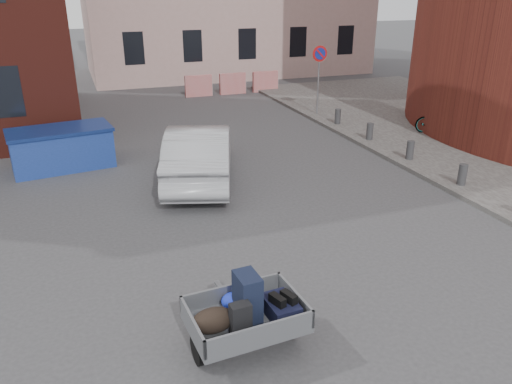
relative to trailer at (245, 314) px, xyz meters
name	(u,v)px	position (x,y,z in m)	size (l,w,h in m)	color
ground	(261,248)	(1.27, 2.73, -0.61)	(120.00, 120.00, 0.00)	#38383A
sidewalk	(498,142)	(11.27, 6.73, -0.55)	(9.00, 24.00, 0.12)	#474442
no_parking_sign	(319,66)	(7.27, 12.21, 1.41)	(0.60, 0.09, 2.65)	gray
bollards	(410,150)	(7.27, 6.13, -0.21)	(0.22, 9.02, 0.55)	#3A3A3D
barriers	(233,84)	(5.47, 17.73, -0.11)	(4.70, 0.18, 1.00)	red
trailer	(245,314)	(0.00, 0.00, 0.00)	(1.67, 1.85, 1.20)	black
dumpster	(62,148)	(-2.38, 9.23, -0.02)	(2.97, 1.83, 1.17)	#203D9C
silver_car	(200,153)	(1.10, 6.92, 0.16)	(1.62, 4.63, 1.53)	#A8AAB0
bicycle	(439,120)	(10.02, 8.25, -0.04)	(0.59, 1.70, 0.89)	black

